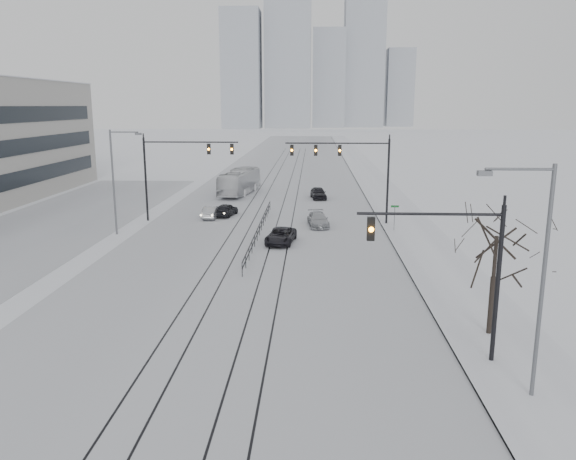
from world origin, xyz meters
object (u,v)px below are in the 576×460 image
object	(u,v)px
box_truck	(240,182)
sedan_sb_inner	(226,210)
sedan_nb_right	(318,220)
sedan_nb_front	(281,236)
traffic_mast_near	(461,262)
sedan_nb_far	(318,193)
sedan_sb_outer	(211,212)
bare_tree	(496,247)

from	to	relation	value
box_truck	sedan_sb_inner	bearing A→B (deg)	100.79
sedan_sb_inner	sedan_nb_right	world-z (taller)	sedan_sb_inner
sedan_nb_front	sedan_nb_right	world-z (taller)	sedan_nb_right
box_truck	traffic_mast_near	bearing A→B (deg)	117.06
traffic_mast_near	sedan_nb_front	distance (m)	23.36
traffic_mast_near	box_truck	world-z (taller)	traffic_mast_near
sedan_nb_far	traffic_mast_near	bearing A→B (deg)	-90.31
box_truck	sedan_sb_outer	bearing A→B (deg)	95.82
bare_tree	box_truck	distance (m)	47.63
sedan_sb_outer	sedan_nb_front	distance (m)	12.61
traffic_mast_near	sedan_nb_right	bearing A→B (deg)	101.49
sedan_nb_front	box_truck	size ratio (longest dim) A/B	0.40
sedan_sb_outer	sedan_nb_right	world-z (taller)	sedan_nb_right
sedan_sb_outer	sedan_nb_front	size ratio (longest dim) A/B	0.83
bare_tree	traffic_mast_near	bearing A→B (deg)	-128.76
traffic_mast_near	sedan_nb_far	bearing A→B (deg)	97.23
traffic_mast_near	sedan_sb_inner	size ratio (longest dim) A/B	1.85
sedan_sb_outer	sedan_sb_inner	bearing A→B (deg)	-136.59
bare_tree	box_truck	size ratio (longest dim) A/B	0.55
sedan_nb_right	sedan_sb_inner	bearing A→B (deg)	147.90
bare_tree	sedan_sb_outer	bearing A→B (deg)	123.36
sedan_nb_far	bare_tree	bearing A→B (deg)	-86.49
sedan_sb_outer	sedan_nb_far	world-z (taller)	sedan_nb_far
sedan_nb_right	sedan_nb_far	distance (m)	15.70
sedan_nb_right	box_truck	size ratio (longest dim) A/B	0.39
sedan_sb_outer	sedan_nb_front	xyz separation A→B (m)	(7.51, -10.13, 0.01)
sedan_nb_front	box_truck	bearing A→B (deg)	112.10
sedan_nb_front	traffic_mast_near	bearing A→B (deg)	-59.98
sedan_nb_far	box_truck	bearing A→B (deg)	154.17
sedan_sb_inner	box_truck	distance (m)	14.53
sedan_sb_outer	box_truck	size ratio (longest dim) A/B	0.33
sedan_nb_front	sedan_nb_far	world-z (taller)	sedan_nb_far
sedan_sb_inner	box_truck	xyz separation A→B (m)	(-0.49, 14.50, 0.90)
traffic_mast_near	sedan_sb_inner	world-z (taller)	traffic_mast_near
bare_tree	sedan_nb_right	world-z (taller)	bare_tree
bare_tree	sedan_sb_outer	xyz separation A→B (m)	(-18.71, 28.41, -3.88)
sedan_sb_inner	bare_tree	bearing A→B (deg)	131.85
bare_tree	sedan_sb_inner	xyz separation A→B (m)	(-17.39, 29.55, -3.85)
sedan_sb_inner	sedan_nb_far	bearing A→B (deg)	-118.62
sedan_nb_front	sedan_nb_far	size ratio (longest dim) A/B	1.10
bare_tree	sedan_sb_outer	size ratio (longest dim) A/B	1.65
sedan_sb_inner	box_truck	bearing A→B (deg)	-76.69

